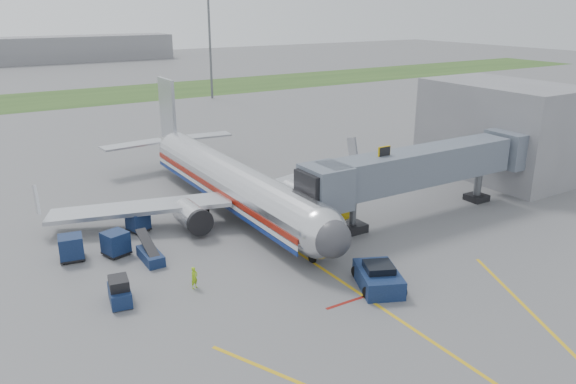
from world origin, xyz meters
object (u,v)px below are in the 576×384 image
airliner (231,181)px  pushback_tug (378,278)px  baggage_tug (120,292)px  belt_loader (150,255)px  ramp_worker (194,278)px

airliner → pushback_tug: 18.91m
airliner → baggage_tug: (-13.61, -11.74, -1.90)m
pushback_tug → baggage_tug: pushback_tug is taller
airliner → pushback_tug: size_ratio=7.49×
pushback_tug → baggage_tug: (-15.16, 7.01, 0.03)m
baggage_tug → belt_loader: belt_loader is taller
baggage_tug → belt_loader: (3.60, 4.88, -0.29)m
ramp_worker → belt_loader: bearing=77.9°
pushback_tug → ramp_worker: 12.19m
baggage_tug → ramp_worker: (4.75, -0.68, 0.01)m
belt_loader → pushback_tug: bearing=-45.8°
airliner → baggage_tug: bearing=-139.2°
pushback_tug → belt_loader: 16.59m
airliner → ramp_worker: size_ratio=23.67×
belt_loader → airliner: bearing=34.4°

